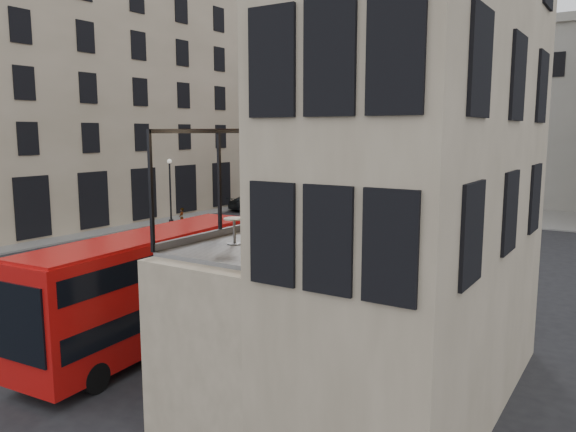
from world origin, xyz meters
The scene contains 31 objects.
ground centered at (0.00, 0.00, 0.00)m, with size 140.00×140.00×0.00m, color black.
host_building_main centered at (9.95, 0.00, 7.79)m, with size 7.26×11.40×15.10m.
host_frontage centered at (6.50, 0.00, 2.25)m, with size 3.00×11.00×4.50m, color #C3B092.
cafe_floor centered at (6.50, 0.00, 4.55)m, with size 3.00×10.00×0.10m, color slate.
building_left centered at (-26.96, 20.00, 11.38)m, with size 14.60×50.60×22.00m.
gateway centered at (-5.00, 47.99, 9.39)m, with size 35.00×10.60×18.00m.
pavement_far centered at (-6.00, 38.00, 0.06)m, with size 40.00×12.00×0.12m, color slate.
pavement_left centered at (-22.00, 12.00, 0.06)m, with size 8.00×48.00×0.12m, color slate.
traffic_light_near centered at (-1.00, 12.00, 2.42)m, with size 0.16×0.20×3.80m.
traffic_light_far centered at (-15.00, 28.00, 2.42)m, with size 0.16×0.20×3.80m.
street_lamp_a centered at (-17.00, 18.00, 2.39)m, with size 0.36×0.36×5.33m.
street_lamp_b centered at (-6.00, 34.00, 2.39)m, with size 0.36×0.36×5.33m.
bus_near centered at (0.63, -1.04, 2.25)m, with size 3.04×10.16×4.00m.
bus_far centered at (-9.23, 26.82, 2.46)m, with size 3.75×11.20×4.38m.
car_a centered at (-9.86, 20.62, 0.69)m, with size 1.63×4.05×1.38m, color #A1A5A9.
car_b centered at (-3.56, 22.53, 0.78)m, with size 1.66×4.76×1.57m, color #920A08.
car_c centered at (-17.00, 28.81, 0.69)m, with size 1.93×4.74×1.38m, color black.
bicycle centered at (-2.84, 10.62, 0.42)m, with size 0.55×1.58×0.83m, color gray.
cyclist centered at (-0.82, 14.76, 0.90)m, with size 0.65×0.43×1.79m, color #F1FF1A.
pedestrian_a centered at (-17.36, 35.73, 0.83)m, with size 0.81×0.63×1.66m, color gray.
pedestrian_b centered at (-8.67, 33.40, 0.89)m, with size 1.15×0.66×1.78m, color gray.
pedestrian_c centered at (-2.87, 37.73, 0.93)m, with size 1.10×0.46×1.87m, color gray.
pedestrian_d centered at (4.68, 37.41, 0.97)m, with size 0.95×0.61×1.93m, color gray.
pedestrian_e centered at (-15.64, 17.77, 0.78)m, with size 0.57×0.37×1.56m, color gray.
cafe_table_near centered at (6.04, -3.19, 5.05)m, with size 0.54×0.54×0.67m.
cafe_table_mid centered at (5.50, -0.39, 5.10)m, with size 0.60×0.60×0.75m.
cafe_table_far centered at (5.76, 3.22, 5.16)m, with size 0.68×0.68×0.85m.
cafe_chair_a centered at (7.27, -3.45, 4.89)m, with size 0.54×0.54×0.94m.
cafe_chair_b centered at (7.09, -1.25, 4.89)m, with size 0.58×0.58×0.97m.
cafe_chair_c centered at (7.47, -0.38, 4.84)m, with size 0.49×0.49×0.81m.
cafe_chair_d centered at (7.62, 2.86, 4.89)m, with size 0.54×0.54×0.94m.
Camera 1 is at (14.75, -14.28, 7.43)m, focal length 35.00 mm.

